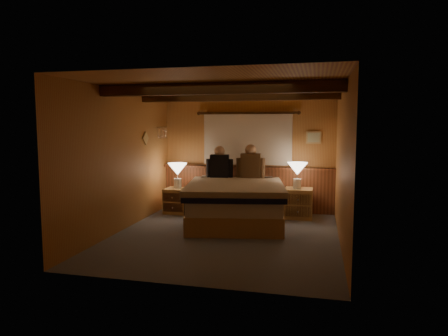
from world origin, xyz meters
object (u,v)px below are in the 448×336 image
(lamp_right, at_px, (297,170))
(person_left, at_px, (220,165))
(lamp_left, at_px, (178,171))
(duffel_bag, at_px, (187,207))
(person_right, at_px, (251,164))
(bed, at_px, (236,202))
(nightstand_left, at_px, (177,201))
(nightstand_right, at_px, (299,203))

(lamp_right, height_order, person_left, person_left)
(lamp_left, height_order, duffel_bag, lamp_left)
(lamp_left, bearing_deg, person_right, 7.65)
(bed, distance_m, nightstand_left, 1.46)
(bed, xyz_separation_m, duffel_bag, (-1.10, 0.48, -0.25))
(lamp_right, distance_m, person_right, 0.95)
(nightstand_right, height_order, lamp_left, lamp_left)
(lamp_right, xyz_separation_m, duffel_bag, (-2.18, -0.16, -0.79))
(nightstand_right, distance_m, duffel_bag, 2.23)
(bed, xyz_separation_m, lamp_right, (1.08, 0.64, 0.55))
(bed, xyz_separation_m, nightstand_right, (1.11, 0.67, -0.10))
(lamp_left, bearing_deg, nightstand_left, -105.81)
(person_right, bearing_deg, nightstand_right, -11.47)
(nightstand_right, height_order, person_left, person_left)
(nightstand_left, relative_size, duffel_bag, 1.01)
(lamp_left, distance_m, duffel_bag, 0.77)
(bed, distance_m, nightstand_right, 1.30)
(lamp_left, height_order, person_left, person_left)
(lamp_left, distance_m, lamp_right, 2.41)
(lamp_right, height_order, duffel_bag, lamp_right)
(nightstand_right, distance_m, person_right, 1.22)
(nightstand_right, bearing_deg, bed, -148.95)
(bed, xyz_separation_m, person_left, (-0.47, 0.70, 0.62))
(person_left, bearing_deg, duffel_bag, -168.48)
(nightstand_left, distance_m, duffel_bag, 0.28)
(nightstand_right, relative_size, person_left, 0.87)
(bed, xyz_separation_m, nightstand_left, (-1.35, 0.55, -0.13))
(lamp_right, distance_m, person_left, 1.56)
(person_left, distance_m, person_right, 0.63)
(person_left, xyz_separation_m, duffel_bag, (-0.63, -0.22, -0.86))
(nightstand_left, height_order, duffel_bag, nightstand_left)
(duffel_bag, bearing_deg, person_left, 31.86)
(nightstand_left, height_order, lamp_right, lamp_right)
(bed, height_order, lamp_left, lamp_left)
(bed, height_order, nightstand_right, bed)
(lamp_left, bearing_deg, lamp_right, 1.36)
(person_right, distance_m, duffel_bag, 1.56)
(duffel_bag, bearing_deg, nightstand_left, 177.38)
(bed, height_order, person_left, person_left)
(lamp_left, bearing_deg, bed, -23.71)
(nightstand_right, xyz_separation_m, lamp_left, (-2.45, -0.09, 0.59))
(nightstand_left, relative_size, lamp_right, 1.01)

